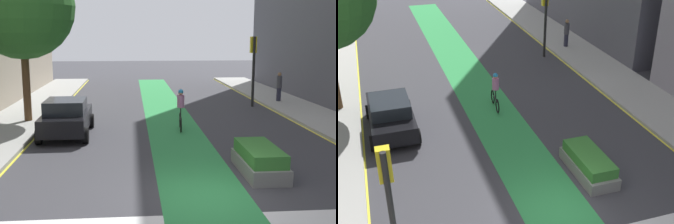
% 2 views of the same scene
% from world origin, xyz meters
% --- Properties ---
extents(ground_plane, '(120.00, 120.00, 0.00)m').
position_xyz_m(ground_plane, '(0.00, 0.00, 0.00)').
color(ground_plane, '#38383D').
extents(bike_lane_paint, '(2.40, 60.00, 0.01)m').
position_xyz_m(bike_lane_paint, '(-0.06, 0.00, 0.00)').
color(bike_lane_paint, '#2D8C47').
rests_on(bike_lane_paint, ground_plane).
extents(traffic_signal_far_right, '(0.35, 0.52, 4.11)m').
position_xyz_m(traffic_signal_far_right, '(5.22, 14.16, 2.89)').
color(traffic_signal_far_right, black).
rests_on(traffic_signal_far_right, ground_plane).
extents(car_black_left_far, '(2.07, 4.22, 1.57)m').
position_xyz_m(car_black_left_far, '(-4.69, 7.38, 0.80)').
color(car_black_left_far, black).
rests_on(car_black_left_far, ground_plane).
extents(cyclist_in_lane, '(0.32, 1.73, 1.86)m').
position_xyz_m(cyclist_in_lane, '(0.21, 8.03, 0.97)').
color(cyclist_in_lane, black).
rests_on(cyclist_in_lane, ground_plane).
extents(pedestrian_sidewalk_right_a, '(0.34, 0.34, 1.78)m').
position_xyz_m(pedestrian_sidewalk_right_a, '(7.19, 15.09, 1.07)').
color(pedestrian_sidewalk_right_a, '#262638').
rests_on(pedestrian_sidewalk_right_a, sidewalk_right).
extents(street_tree_near, '(4.89, 4.89, 7.81)m').
position_xyz_m(street_tree_near, '(-6.93, 10.13, 5.50)').
color(street_tree_near, brown).
rests_on(street_tree_near, sidewalk_left).
extents(median_planter, '(1.15, 2.70, 0.85)m').
position_xyz_m(median_planter, '(1.94, 1.83, 0.40)').
color(median_planter, slate).
rests_on(median_planter, ground_plane).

